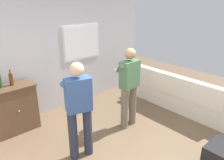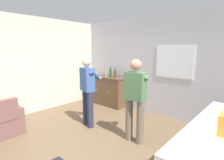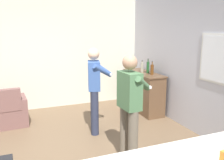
{
  "view_description": "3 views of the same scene",
  "coord_description": "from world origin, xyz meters",
  "px_view_note": "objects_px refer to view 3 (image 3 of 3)",
  "views": [
    {
      "loc": [
        -2.35,
        -1.9,
        2.57
      ],
      "look_at": [
        0.0,
        0.73,
        1.23
      ],
      "focal_mm": 35.0,
      "sensor_mm": 36.0,
      "label": 1
    },
    {
      "loc": [
        2.5,
        -1.89,
        1.86
      ],
      "look_at": [
        -0.02,
        0.91,
        1.2
      ],
      "focal_mm": 28.0,
      "sensor_mm": 36.0,
      "label": 2
    },
    {
      "loc": [
        3.81,
        -0.67,
        2.07
      ],
      "look_at": [
        -0.05,
        0.88,
        1.18
      ],
      "focal_mm": 40.0,
      "sensor_mm": 36.0,
      "label": 3
    }
  ],
  "objects_px": {
    "bottle_liquor_amber": "(152,69)",
    "bottle_spirits_clear": "(148,67)",
    "armchair": "(5,113)",
    "person_standing_left": "(95,86)",
    "sideboard_cabinet": "(143,92)",
    "person_standing_right": "(130,104)",
    "bottle_wine_green": "(142,67)"
  },
  "relations": [
    {
      "from": "bottle_liquor_amber",
      "to": "person_standing_right",
      "type": "distance_m",
      "value": 2.3
    },
    {
      "from": "sideboard_cabinet",
      "to": "bottle_liquor_amber",
      "type": "xyz_separation_m",
      "value": [
        0.3,
        0.04,
        0.61
      ]
    },
    {
      "from": "bottle_wine_green",
      "to": "person_standing_right",
      "type": "height_order",
      "value": "person_standing_right"
    },
    {
      "from": "bottle_spirits_clear",
      "to": "person_standing_left",
      "type": "distance_m",
      "value": 1.74
    },
    {
      "from": "armchair",
      "to": "bottle_spirits_clear",
      "type": "distance_m",
      "value": 3.37
    },
    {
      "from": "bottle_spirits_clear",
      "to": "person_standing_left",
      "type": "height_order",
      "value": "person_standing_left"
    },
    {
      "from": "bottle_liquor_amber",
      "to": "bottle_spirits_clear",
      "type": "height_order",
      "value": "bottle_spirits_clear"
    },
    {
      "from": "person_standing_right",
      "to": "bottle_spirits_clear",
      "type": "bearing_deg",
      "value": 143.99
    },
    {
      "from": "bottle_spirits_clear",
      "to": "armchair",
      "type": "bearing_deg",
      "value": -94.88
    },
    {
      "from": "bottle_liquor_amber",
      "to": "person_standing_left",
      "type": "xyz_separation_m",
      "value": [
        0.5,
        -1.57,
        -0.16
      ]
    },
    {
      "from": "bottle_liquor_amber",
      "to": "sideboard_cabinet",
      "type": "bearing_deg",
      "value": -171.87
    },
    {
      "from": "bottle_wine_green",
      "to": "armchair",
      "type": "bearing_deg",
      "value": -92.63
    },
    {
      "from": "armchair",
      "to": "person_standing_left",
      "type": "relative_size",
      "value": 0.55
    },
    {
      "from": "sideboard_cabinet",
      "to": "bottle_wine_green",
      "type": "bearing_deg",
      "value": -135.02
    },
    {
      "from": "person_standing_left",
      "to": "bottle_spirits_clear",
      "type": "bearing_deg",
      "value": 114.02
    },
    {
      "from": "sideboard_cabinet",
      "to": "person_standing_left",
      "type": "height_order",
      "value": "person_standing_left"
    },
    {
      "from": "bottle_liquor_amber",
      "to": "person_standing_right",
      "type": "height_order",
      "value": "person_standing_right"
    },
    {
      "from": "sideboard_cabinet",
      "to": "person_standing_left",
      "type": "xyz_separation_m",
      "value": [
        0.8,
        -1.53,
        0.45
      ]
    },
    {
      "from": "bottle_wine_green",
      "to": "bottle_liquor_amber",
      "type": "bearing_deg",
      "value": 12.94
    },
    {
      "from": "sideboard_cabinet",
      "to": "bottle_liquor_amber",
      "type": "height_order",
      "value": "bottle_liquor_amber"
    },
    {
      "from": "armchair",
      "to": "sideboard_cabinet",
      "type": "distance_m",
      "value": 3.22
    },
    {
      "from": "bottle_spirits_clear",
      "to": "person_standing_left",
      "type": "bearing_deg",
      "value": -65.98
    },
    {
      "from": "armchair",
      "to": "bottle_liquor_amber",
      "type": "xyz_separation_m",
      "value": [
        0.48,
        3.25,
        0.8
      ]
    },
    {
      "from": "person_standing_left",
      "to": "armchair",
      "type": "bearing_deg",
      "value": -120.35
    },
    {
      "from": "sideboard_cabinet",
      "to": "armchair",
      "type": "bearing_deg",
      "value": -93.21
    },
    {
      "from": "person_standing_left",
      "to": "person_standing_right",
      "type": "relative_size",
      "value": 1.0
    },
    {
      "from": "bottle_liquor_amber",
      "to": "bottle_spirits_clear",
      "type": "relative_size",
      "value": 0.9
    },
    {
      "from": "armchair",
      "to": "sideboard_cabinet",
      "type": "height_order",
      "value": "sideboard_cabinet"
    },
    {
      "from": "bottle_liquor_amber",
      "to": "person_standing_right",
      "type": "relative_size",
      "value": 0.19
    },
    {
      "from": "person_standing_right",
      "to": "sideboard_cabinet",
      "type": "bearing_deg",
      "value": 146.25
    },
    {
      "from": "sideboard_cabinet",
      "to": "bottle_spirits_clear",
      "type": "xyz_separation_m",
      "value": [
        0.1,
        0.05,
        0.63
      ]
    },
    {
      "from": "bottle_spirits_clear",
      "to": "sideboard_cabinet",
      "type": "bearing_deg",
      "value": -152.35
    }
  ]
}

